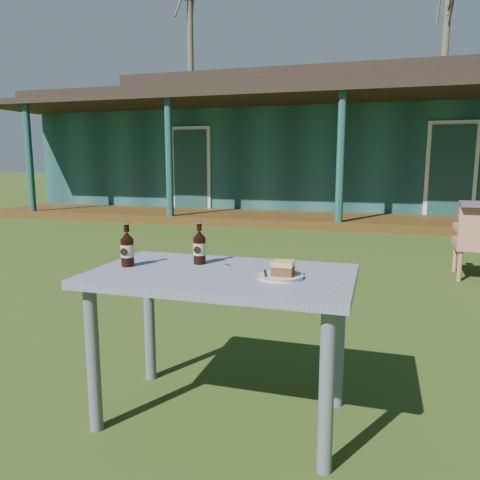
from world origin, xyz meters
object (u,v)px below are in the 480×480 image
(plate, at_px, (280,276))
(cake_slice, at_px, (283,268))
(cola_bottle_near, at_px, (199,247))
(cola_bottle_far, at_px, (127,249))
(cafe_table, at_px, (221,293))

(plate, height_order, cake_slice, cake_slice)
(cake_slice, bearing_deg, cola_bottle_near, 159.93)
(cola_bottle_far, bearing_deg, cake_slice, -1.14)
(cola_bottle_near, bearing_deg, cafe_table, -40.03)
(cafe_table, bearing_deg, plate, -5.91)
(cake_slice, relative_size, cola_bottle_near, 0.44)
(plate, distance_m, cola_bottle_far, 0.76)
(cafe_table, xyz_separation_m, plate, (0.28, -0.03, 0.11))
(cafe_table, bearing_deg, cola_bottle_near, 139.97)
(cafe_table, xyz_separation_m, cake_slice, (0.29, -0.03, 0.15))
(plate, relative_size, cake_slice, 2.22)
(cola_bottle_near, xyz_separation_m, cola_bottle_far, (-0.31, -0.15, 0.00))
(cafe_table, distance_m, cola_bottle_near, 0.28)
(cafe_table, relative_size, cola_bottle_far, 5.60)
(plate, height_order, cola_bottle_far, cola_bottle_far)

